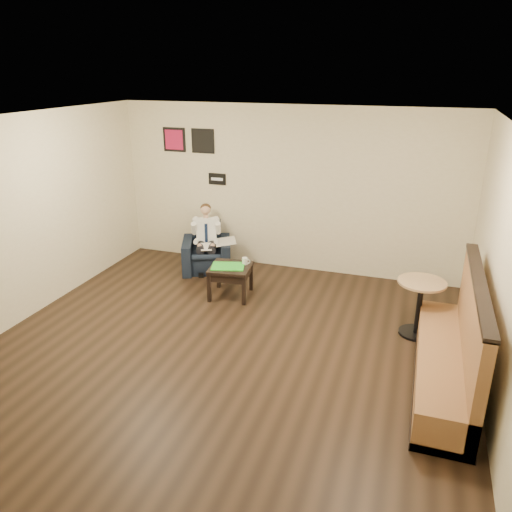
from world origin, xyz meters
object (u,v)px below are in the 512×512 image
(smartphone, at_px, (237,262))
(coffee_mug, at_px, (245,261))
(armchair, at_px, (207,248))
(seated_man, at_px, (206,242))
(banquette, at_px, (448,334))
(side_table, at_px, (231,281))
(cafe_table, at_px, (419,308))
(green_folder, at_px, (228,266))

(smartphone, bearing_deg, coffee_mug, -7.10)
(armchair, distance_m, seated_man, 0.18)
(seated_man, relative_size, banquette, 0.44)
(seated_man, relative_size, side_table, 1.80)
(armchair, bearing_deg, cafe_table, -40.94)
(green_folder, height_order, coffee_mug, coffee_mug)
(smartphone, bearing_deg, side_table, -97.35)
(armchair, xyz_separation_m, coffee_mug, (0.97, -0.73, 0.15))
(green_folder, height_order, smartphone, green_folder)
(side_table, bearing_deg, seated_man, 133.70)
(smartphone, distance_m, banquette, 3.44)
(smartphone, bearing_deg, green_folder, -103.96)
(armchair, distance_m, green_folder, 1.19)
(armchair, distance_m, coffee_mug, 1.23)
(green_folder, distance_m, coffee_mug, 0.28)
(green_folder, relative_size, cafe_table, 0.64)
(seated_man, distance_m, smartphone, 1.00)
(side_table, distance_m, coffee_mug, 0.38)
(armchair, bearing_deg, coffee_mug, -59.12)
(cafe_table, bearing_deg, banquette, -73.88)
(coffee_mug, height_order, cafe_table, cafe_table)
(seated_man, xyz_separation_m, cafe_table, (3.54, -1.11, -0.16))
(armchair, xyz_separation_m, side_table, (0.79, -0.89, -0.15))
(seated_man, distance_m, green_folder, 1.09)
(green_folder, relative_size, coffee_mug, 4.74)
(seated_man, xyz_separation_m, side_table, (0.76, -0.79, -0.30))
(banquette, xyz_separation_m, cafe_table, (-0.31, 1.06, -0.25))
(side_table, bearing_deg, banquette, -24.11)
(seated_man, height_order, banquette, banquette)
(green_folder, bearing_deg, smartphone, 73.32)
(banquette, bearing_deg, green_folder, 156.50)
(side_table, distance_m, green_folder, 0.26)
(side_table, xyz_separation_m, cafe_table, (2.79, -0.32, 0.14))
(cafe_table, bearing_deg, coffee_mug, 169.56)
(coffee_mug, distance_m, smartphone, 0.16)
(armchair, bearing_deg, banquette, -52.54)
(green_folder, bearing_deg, seated_man, 131.63)
(coffee_mug, height_order, banquette, banquette)
(green_folder, bearing_deg, side_table, 40.97)
(side_table, relative_size, green_folder, 1.22)
(seated_man, height_order, green_folder, seated_man)
(green_folder, bearing_deg, cafe_table, -6.05)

